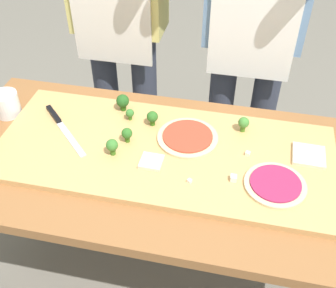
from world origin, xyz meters
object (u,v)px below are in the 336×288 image
broccoli_floret_back_left (152,117)px  cheese_crumble_b (190,181)px  chefs_knife (60,123)px  flour_cup (7,105)px  prep_table (165,182)px  pizza_slice_near_right (309,155)px  pizza_whole_beet_magenta (275,184)px  broccoli_floret_front_right (123,101)px  broccoli_floret_back_right (130,114)px  pizza_slice_near_left (151,162)px  cook_left (118,7)px  pizza_whole_tomato_red (188,137)px  cheese_crumble_a (248,154)px  broccoli_floret_front_left (127,134)px  cook_right (254,20)px  broccoli_floret_back_mid (244,123)px  cheese_crumble_c (234,178)px  broccoli_floret_center_right (112,146)px

broccoli_floret_back_left → cheese_crumble_b: (0.18, -0.26, -0.03)m
chefs_knife → flour_cup: 0.24m
broccoli_floret_back_left → prep_table: bearing=-62.7°
broccoli_floret_back_left → chefs_knife: bearing=-168.2°
pizza_slice_near_right → broccoli_floret_back_left: (-0.55, 0.06, 0.03)m
chefs_knife → pizza_whole_beet_magenta: (0.78, -0.15, 0.00)m
pizza_slice_near_right → broccoli_floret_front_right: size_ratio=1.61×
broccoli_floret_back_right → broccoli_floret_front_right: (-0.04, 0.05, 0.01)m
pizza_slice_near_left → cook_left: 0.78m
pizza_whole_tomato_red → pizza_slice_near_left: 0.17m
pizza_whole_beet_magenta → cheese_crumble_a: (-0.09, 0.12, -0.00)m
cheese_crumble_a → broccoli_floret_front_left: bearing=-177.6°
prep_table → flour_cup: bearing=168.7°
pizza_slice_near_left → cook_right: size_ratio=0.04×
broccoli_floret_back_mid → cheese_crumble_c: size_ratio=3.00×
broccoli_floret_back_right → cheese_crumble_b: (0.27, -0.27, -0.02)m
flour_cup → cook_right: bearing=29.8°
pizza_whole_tomato_red → pizza_whole_beet_magenta: 0.35m
cheese_crumble_b → flour_cup: (-0.75, 0.23, 0.01)m
pizza_slice_near_right → cheese_crumble_b: size_ratio=8.64×
broccoli_floret_back_left → cook_left: bearing=118.8°
broccoli_floret_front_left → broccoli_floret_back_mid: bearing=20.0°
broccoli_floret_center_right → flour_cup: flour_cup is taller
broccoli_floret_back_right → broccoli_floret_center_right: (-0.00, -0.19, 0.01)m
chefs_knife → broccoli_floret_center_right: size_ratio=3.95×
pizza_whole_beet_magenta → broccoli_floret_back_left: size_ratio=3.35×
cheese_crumble_c → flour_cup: bearing=167.6°
pizza_slice_near_left → cheese_crumble_c: 0.27m
chefs_knife → cook_right: bearing=40.4°
prep_table → cheese_crumble_b: 0.20m
cheese_crumble_b → cook_left: (-0.45, 0.74, 0.21)m
broccoli_floret_back_left → pizza_slice_near_left: bearing=-77.4°
broccoli_floret_front_right → broccoli_floret_center_right: bearing=-81.3°
broccoli_floret_center_right → cheese_crumble_c: 0.41m
broccoli_floret_back_left → cook_left: size_ratio=0.03×
broccoli_floret_back_mid → cook_right: 0.48m
broccoli_floret_center_right → cook_left: (-0.17, 0.66, 0.18)m
chefs_knife → cheese_crumble_b: (0.52, -0.19, 0.00)m
broccoli_floret_back_mid → cheese_crumble_a: bearing=-78.0°
pizza_whole_tomato_red → pizza_slice_near_right: 0.41m
broccoli_floret_center_right → broccoli_floret_front_right: (-0.04, 0.25, 0.00)m
chefs_knife → pizza_slice_near_right: bearing=0.9°
chefs_knife → broccoli_floret_back_mid: broccoli_floret_back_mid is taller
pizza_whole_beet_magenta → broccoli_floret_front_right: broccoli_floret_front_right is taller
chefs_knife → pizza_slice_near_right: size_ratio=2.27×
pizza_slice_near_left → broccoli_floret_center_right: size_ratio=1.21×
flour_cup → pizza_slice_near_left: bearing=-15.8°
pizza_whole_beet_magenta → cheese_crumble_b: pizza_whole_beet_magenta is taller
pizza_whole_tomato_red → pizza_slice_near_right: pizza_whole_tomato_red is taller
pizza_whole_tomato_red → cheese_crumble_b: (0.04, -0.21, -0.00)m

